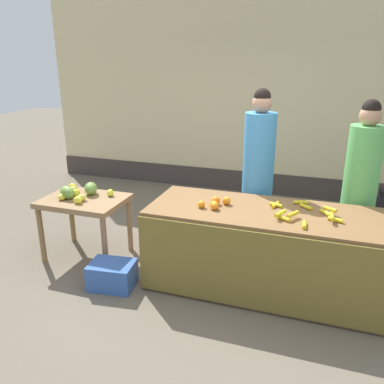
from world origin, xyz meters
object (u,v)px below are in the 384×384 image
object	(u,v)px
vendor_woman_green_shirt	(360,189)
produce_sack	(164,222)
produce_crate	(112,275)
vendor_woman_blue_shirt	(258,175)

from	to	relation	value
vendor_woman_green_shirt	produce_sack	distance (m)	2.26
produce_crate	vendor_woman_blue_shirt	bearing A→B (deg)	43.83
vendor_woman_green_shirt	vendor_woman_blue_shirt	bearing A→B (deg)	179.13
vendor_woman_blue_shirt	produce_crate	world-z (taller)	vendor_woman_blue_shirt
produce_sack	produce_crate	bearing A→B (deg)	-95.44
vendor_woman_blue_shirt	vendor_woman_green_shirt	world-z (taller)	vendor_woman_blue_shirt
vendor_woman_green_shirt	produce_crate	xyz separation A→B (m)	(-2.27, -1.15, -0.79)
produce_sack	vendor_woman_blue_shirt	bearing A→B (deg)	3.16
vendor_woman_blue_shirt	produce_sack	size ratio (longest dim) A/B	3.51
vendor_woman_blue_shirt	produce_crate	size ratio (longest dim) A/B	4.31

